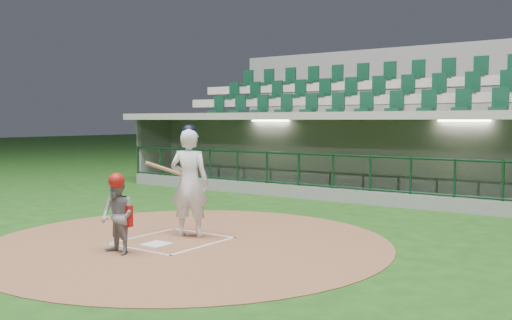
{
  "coord_description": "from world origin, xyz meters",
  "views": [
    {
      "loc": [
        7.04,
        -7.74,
        2.18
      ],
      "look_at": [
        -0.19,
        2.6,
        1.3
      ],
      "focal_mm": 40.0,
      "sensor_mm": 36.0,
      "label": 1
    }
  ],
  "objects": [
    {
      "name": "dugout_structure",
      "position": [
        0.11,
        7.82,
        0.96
      ],
      "size": [
        16.4,
        3.7,
        3.0
      ],
      "color": "gray",
      "rests_on": "ground"
    },
    {
      "name": "seating_deck",
      "position": [
        0.0,
        10.91,
        1.42
      ],
      "size": [
        17.0,
        6.72,
        5.15
      ],
      "color": "gray",
      "rests_on": "ground"
    },
    {
      "name": "home_plate",
      "position": [
        0.0,
        -0.7,
        0.02
      ],
      "size": [
        0.43,
        0.43,
        0.02
      ],
      "primitive_type": "cube",
      "color": "silver",
      "rests_on": "dirt_circle"
    },
    {
      "name": "batter_box_chalk",
      "position": [
        0.0,
        -0.3,
        0.02
      ],
      "size": [
        1.55,
        1.8,
        0.01
      ],
      "color": "white",
      "rests_on": "ground"
    },
    {
      "name": "batter",
      "position": [
        -0.01,
        0.19,
        1.05
      ],
      "size": [
        0.97,
        1.0,
        2.09
      ],
      "color": "white",
      "rests_on": "dirt_circle"
    },
    {
      "name": "ground",
      "position": [
        0.0,
        0.0,
        0.0
      ],
      "size": [
        120.0,
        120.0,
        0.0
      ],
      "primitive_type": "plane",
      "color": "#184012",
      "rests_on": "ground"
    },
    {
      "name": "dirt_circle",
      "position": [
        0.3,
        -0.2,
        0.01
      ],
      "size": [
        7.2,
        7.2,
        0.01
      ],
      "primitive_type": "cylinder",
      "color": "brown",
      "rests_on": "ground"
    },
    {
      "name": "catcher",
      "position": [
        -0.04,
        -1.53,
        0.66
      ],
      "size": [
        0.65,
        0.53,
        1.32
      ],
      "color": "gray",
      "rests_on": "dirt_circle"
    }
  ]
}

